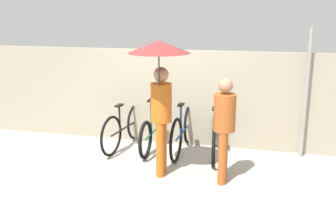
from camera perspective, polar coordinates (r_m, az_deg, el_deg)
The scene contains 9 objects.
ground_plane at distance 5.72m, azimuth -3.44°, elevation -11.89°, with size 30.00×30.00×0.00m, color #9E998E.
back_wall at distance 7.16m, azimuth 0.82°, elevation 1.18°, with size 9.95×0.12×1.81m.
parked_bicycle_0 at distance 7.12m, azimuth -6.64°, elevation -3.37°, with size 0.44×1.71×1.06m.
parked_bicycle_1 at distance 7.02m, azimuth -2.11°, elevation -3.75°, with size 0.44×1.75×0.99m.
parked_bicycle_2 at distance 6.82m, azimuth 2.31°, elevation -3.91°, with size 0.44×1.78×0.99m.
parked_bicycle_3 at distance 6.75m, azimuth 7.01°, elevation -4.62°, with size 0.44×1.73×1.06m.
pedestrian_leading at distance 5.48m, azimuth -1.25°, elevation 4.63°, with size 0.90×0.90×2.10m.
pedestrian_center at distance 5.51m, azimuth 8.56°, elevation -2.74°, with size 0.32×0.32×1.58m.
awning_pole at distance 6.80m, azimuth 20.27°, elevation 1.51°, with size 0.07×0.07×2.25m.
Camera 1 is at (1.51, -4.92, 2.49)m, focal length 40.00 mm.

